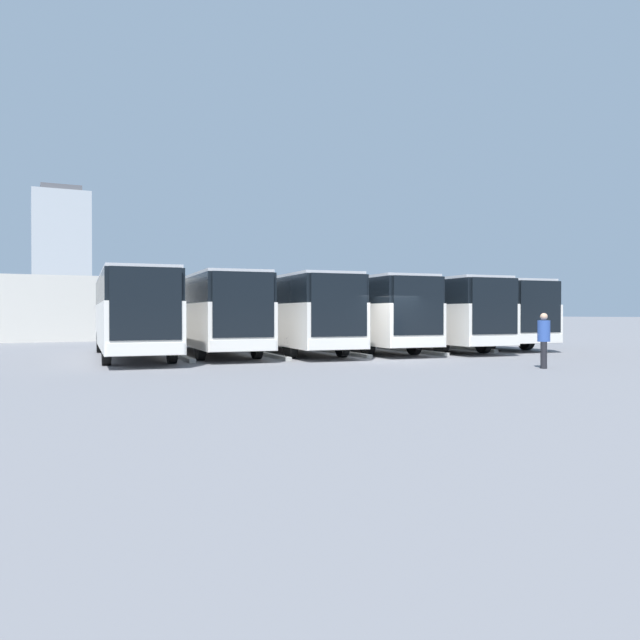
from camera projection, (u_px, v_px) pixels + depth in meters
The scene contains 15 objects.
ground_plane at pixel (389, 360), 24.18m from camera, with size 600.00×600.00×0.00m, color slate.
bus_0 at pixel (463, 312), 33.96m from camera, with size 3.47×12.59×3.42m.
curb_divider_0 at pixel (458, 348), 31.56m from camera, with size 0.24×6.27×0.15m, color #9E9E99.
bus_1 at pixel (419, 312), 31.54m from camera, with size 3.47×12.59×3.42m.
curb_divider_1 at pixel (410, 351), 29.14m from camera, with size 0.24×6.27×0.15m, color #9E9E99.
bus_2 at pixel (355, 312), 30.37m from camera, with size 3.47×12.59×3.42m.
curb_divider_2 at pixel (340, 352), 27.97m from camera, with size 0.24×6.27×0.15m, color #9E9E99.
bus_3 at pixel (288, 312), 28.86m from camera, with size 3.47×12.59×3.42m.
curb_divider_3 at pixel (266, 354), 26.46m from camera, with size 0.24×6.27×0.15m, color #9E9E99.
bus_4 at pixel (210, 311), 27.87m from camera, with size 3.47×12.59×3.42m.
curb_divider_4 at pixel (180, 356), 25.47m from camera, with size 0.24×6.27×0.15m, color #9E9E99.
bus_5 at pixel (131, 311), 25.62m from camera, with size 3.47×12.59×3.42m.
pedestrian at pixel (544, 339), 20.48m from camera, with size 0.57×0.57×1.82m.
station_building at pixel (203, 309), 49.48m from camera, with size 44.33×14.73×4.26m.
office_tower at pixel (61, 254), 243.30m from camera, with size 21.02×21.02×51.18m.
Camera 1 is at (12.76, 20.69, 1.80)m, focal length 35.00 mm.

